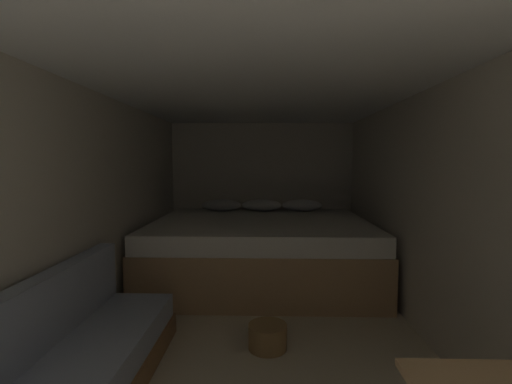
# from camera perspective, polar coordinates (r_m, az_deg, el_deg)

# --- Properties ---
(ground_plane) EXTENTS (7.48, 7.48, 0.00)m
(ground_plane) POSITION_cam_1_polar(r_m,az_deg,el_deg) (2.89, 0.24, -24.50)
(ground_plane) COLOR beige
(wall_back) EXTENTS (2.74, 0.05, 1.99)m
(wall_back) POSITION_cam_1_polar(r_m,az_deg,el_deg) (5.30, 0.94, 0.19)
(wall_back) COLOR beige
(wall_back) RESTS_ON ground
(wall_left) EXTENTS (0.05, 5.48, 1.99)m
(wall_left) POSITION_cam_1_polar(r_m,az_deg,el_deg) (2.92, -27.27, -4.06)
(wall_left) COLOR beige
(wall_left) RESTS_ON ground
(wall_right) EXTENTS (0.05, 5.48, 1.99)m
(wall_right) POSITION_cam_1_polar(r_m,az_deg,el_deg) (2.86, 28.34, -4.25)
(wall_right) COLOR beige
(wall_right) RESTS_ON ground
(ceiling_slab) EXTENTS (2.74, 5.48, 0.05)m
(ceiling_slab) POSITION_cam_1_polar(r_m,az_deg,el_deg) (2.59, 0.26, 18.08)
(ceiling_slab) COLOR white
(ceiling_slab) RESTS_ON wall_left
(bed) EXTENTS (2.52, 2.02, 0.89)m
(bed) POSITION_cam_1_polar(r_m,az_deg,el_deg) (4.34, 0.77, -9.08)
(bed) COLOR tan
(bed) RESTS_ON ground
(wicker_basket) EXTENTS (0.29, 0.29, 0.19)m
(wicker_basket) POSITION_cam_1_polar(r_m,az_deg,el_deg) (2.93, 1.87, -22.02)
(wicker_basket) COLOR olive
(wicker_basket) RESTS_ON ground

